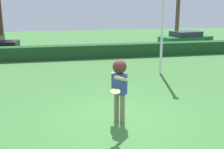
% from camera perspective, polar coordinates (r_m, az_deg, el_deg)
% --- Properties ---
extents(ground_plane, '(60.00, 60.00, 0.00)m').
position_cam_1_polar(ground_plane, '(8.10, 1.26, -9.37)').
color(ground_plane, '#3C7136').
extents(person, '(0.50, 0.82, 1.81)m').
position_cam_1_polar(person, '(7.55, 1.56, -1.48)').
color(person, olive).
rests_on(person, ground).
extents(frisbee, '(0.24, 0.24, 0.08)m').
position_cam_1_polar(frisbee, '(6.77, 0.70, -3.57)').
color(frisbee, yellow).
extents(lamppost, '(0.24, 0.24, 6.19)m').
position_cam_1_polar(lamppost, '(13.21, 10.67, 14.69)').
color(lamppost, silver).
rests_on(lamppost, ground).
extents(hedge_row, '(29.60, 0.90, 0.83)m').
position_cam_1_polar(hedge_row, '(17.45, -6.30, 4.78)').
color(hedge_row, '#1C4722').
rests_on(hedge_row, ground).
extents(parked_car_green, '(4.46, 2.52, 1.25)m').
position_cam_1_polar(parked_car_green, '(22.95, 15.09, 7.31)').
color(parked_car_green, '#1E6633').
rests_on(parked_car_green, ground).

